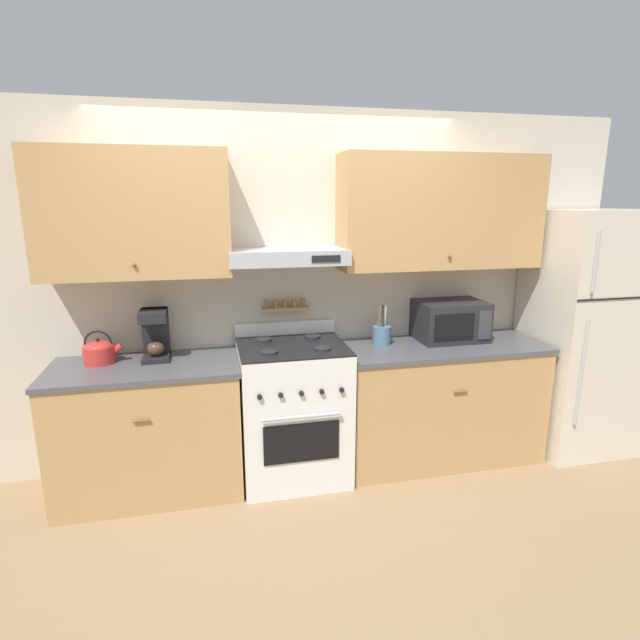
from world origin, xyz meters
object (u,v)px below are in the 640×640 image
(stove_range, at_px, (293,411))
(tea_kettle, at_px, (99,351))
(microwave, at_px, (449,320))
(utensil_crock, at_px, (382,335))
(coffee_maker, at_px, (155,333))
(refrigerator, at_px, (585,332))

(stove_range, relative_size, tea_kettle, 4.18)
(microwave, relative_size, utensil_crock, 1.75)
(microwave, bearing_deg, coffee_maker, 179.58)
(tea_kettle, distance_m, coffee_maker, 0.37)
(microwave, bearing_deg, tea_kettle, -179.59)
(microwave, bearing_deg, utensil_crock, -178.13)
(coffee_maker, distance_m, microwave, 2.13)
(coffee_maker, bearing_deg, utensil_crock, -1.20)
(stove_range, height_order, refrigerator, refrigerator)
(refrigerator, relative_size, microwave, 3.68)
(coffee_maker, xyz_separation_m, microwave, (2.13, -0.02, -0.02))
(refrigerator, xyz_separation_m, coffee_maker, (-3.19, 0.19, 0.13))
(tea_kettle, relative_size, utensil_crock, 0.88)
(refrigerator, bearing_deg, tea_kettle, 177.43)
(stove_range, distance_m, microwave, 1.36)
(tea_kettle, xyz_separation_m, utensil_crock, (1.94, 0.00, -0.01))
(stove_range, bearing_deg, utensil_crock, 10.58)
(tea_kettle, height_order, coffee_maker, coffee_maker)
(tea_kettle, bearing_deg, microwave, 0.41)
(refrigerator, bearing_deg, microwave, 170.53)
(microwave, height_order, utensil_crock, microwave)
(refrigerator, height_order, tea_kettle, refrigerator)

